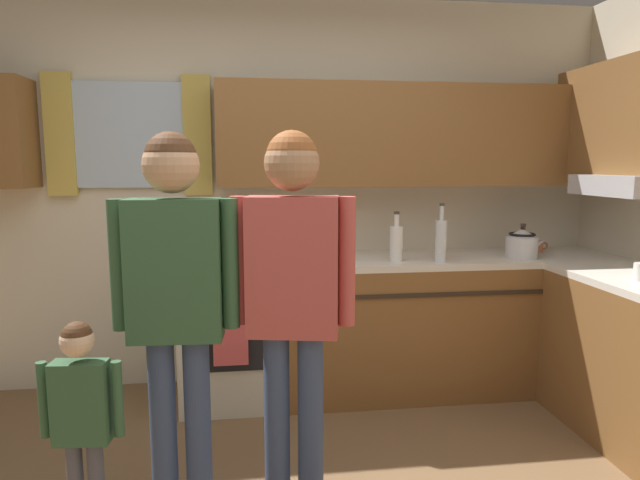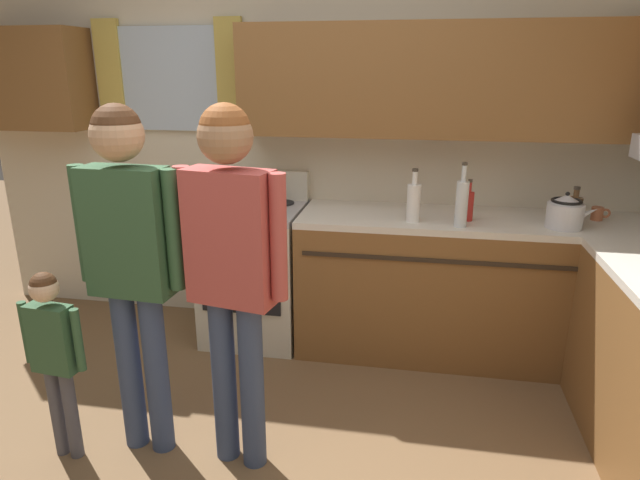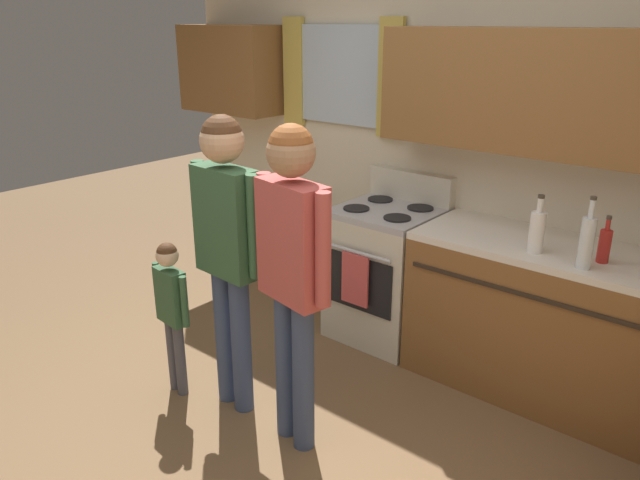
# 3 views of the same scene
# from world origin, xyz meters

# --- Properties ---
(back_wall_unit) EXTENTS (4.60, 0.42, 2.60)m
(back_wall_unit) POSITION_xyz_m (0.09, 1.82, 1.45)
(back_wall_unit) COLOR beige
(back_wall_unit) RESTS_ON ground
(kitchen_counter_run) EXTENTS (2.21, 1.89, 0.90)m
(kitchen_counter_run) POSITION_xyz_m (1.49, 1.20, 0.45)
(kitchen_counter_run) COLOR brown
(kitchen_counter_run) RESTS_ON ground
(stove_oven) EXTENTS (0.63, 0.67, 1.10)m
(stove_oven) POSITION_xyz_m (-0.24, 1.54, 0.47)
(stove_oven) COLOR beige
(stove_oven) RESTS_ON ground
(bottle_tall_clear) EXTENTS (0.07, 0.07, 0.37)m
(bottle_tall_clear) POSITION_xyz_m (1.05, 1.33, 1.04)
(bottle_tall_clear) COLOR silver
(bottle_tall_clear) RESTS_ON kitchen_counter_run
(bottle_sauce_red) EXTENTS (0.06, 0.06, 0.25)m
(bottle_sauce_red) POSITION_xyz_m (1.10, 1.47, 0.99)
(bottle_sauce_red) COLOR red
(bottle_sauce_red) RESTS_ON kitchen_counter_run
(bottle_milk_white) EXTENTS (0.08, 0.08, 0.31)m
(bottle_milk_white) POSITION_xyz_m (0.78, 1.39, 1.02)
(bottle_milk_white) COLOR white
(bottle_milk_white) RESTS_ON kitchen_counter_run
(bottle_squat_brown) EXTENTS (0.08, 0.08, 0.21)m
(bottle_squat_brown) POSITION_xyz_m (1.71, 1.57, 0.98)
(bottle_squat_brown) COLOR brown
(bottle_squat_brown) RESTS_ON kitchen_counter_run
(cup_terracotta) EXTENTS (0.11, 0.07, 0.08)m
(cup_terracotta) POSITION_xyz_m (1.86, 1.62, 0.94)
(cup_terracotta) COLOR #B76642
(cup_terracotta) RESTS_ON kitchen_counter_run
(stovetop_kettle) EXTENTS (0.27, 0.20, 0.21)m
(stovetop_kettle) POSITION_xyz_m (1.62, 1.41, 1.00)
(stovetop_kettle) COLOR silver
(stovetop_kettle) RESTS_ON kitchen_counter_run
(adult_holding_child) EXTENTS (0.51, 0.22, 1.63)m
(adult_holding_child) POSITION_xyz_m (-0.42, 0.32, 1.03)
(adult_holding_child) COLOR #38476B
(adult_holding_child) RESTS_ON ground
(adult_in_plaid) EXTENTS (0.50, 0.22, 1.64)m
(adult_in_plaid) POSITION_xyz_m (0.05, 0.30, 1.03)
(adult_in_plaid) COLOR #38476B
(adult_in_plaid) RESTS_ON ground
(small_child) EXTENTS (0.31, 0.12, 0.93)m
(small_child) POSITION_xyz_m (-0.77, 0.18, 0.58)
(small_child) COLOR #4C4C56
(small_child) RESTS_ON ground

